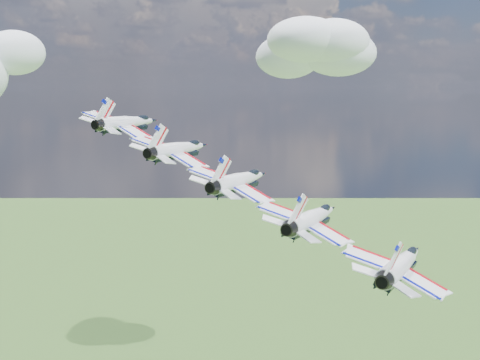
# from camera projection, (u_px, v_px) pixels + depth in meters

# --- Properties ---
(cloud_far) EXTENTS (64.63, 50.78, 25.39)m
(cloud_far) POSITION_uv_depth(u_px,v_px,m) (309.00, 46.00, 328.75)
(cloud_far) COLOR white
(jet_0) EXTENTS (16.76, 19.23, 8.12)m
(jet_0) POSITION_uv_depth(u_px,v_px,m) (128.00, 122.00, 101.44)
(jet_0) COLOR white
(jet_1) EXTENTS (16.76, 19.23, 8.12)m
(jet_1) POSITION_uv_depth(u_px,v_px,m) (179.00, 149.00, 93.59)
(jet_1) COLOR white
(jet_2) EXTENTS (16.76, 19.23, 8.12)m
(jet_2) POSITION_uv_depth(u_px,v_px,m) (240.00, 180.00, 85.75)
(jet_2) COLOR white
(jet_3) EXTENTS (16.76, 19.23, 8.12)m
(jet_3) POSITION_uv_depth(u_px,v_px,m) (313.00, 218.00, 77.91)
(jet_3) COLOR white
(jet_4) EXTENTS (16.76, 19.23, 8.12)m
(jet_4) POSITION_uv_depth(u_px,v_px,m) (402.00, 263.00, 70.07)
(jet_4) COLOR white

